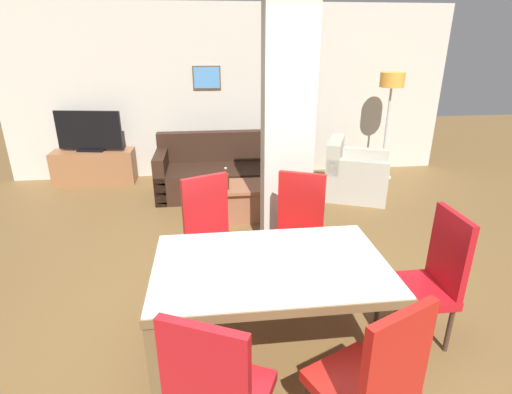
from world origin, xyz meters
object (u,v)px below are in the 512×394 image
object	(u,v)px
dining_chair_head_right	(430,275)
dining_chair_far_right	(298,227)
tv_screen	(89,132)
dining_chair_far_left	(211,231)
dining_chair_near_right	(373,379)
bottle	(226,181)
armchair	(354,177)
sofa	(229,173)
floor_lamp	(391,90)
tv_stand	(95,167)
dining_table	(270,280)
coffee_table	(241,201)
dining_chair_near_left	(216,392)

from	to	relation	value
dining_chair_head_right	dining_chair_far_right	bearing A→B (deg)	41.03
tv_screen	dining_chair_far_left	bearing A→B (deg)	130.38
dining_chair_near_right	bottle	xyz separation A→B (m)	(-0.61, 3.15, 0.01)
armchair	bottle	size ratio (longest dim) A/B	4.01
sofa	floor_lamp	world-z (taller)	floor_lamp
floor_lamp	tv_stand	bearing A→B (deg)	176.49
dining_table	sofa	world-z (taller)	sofa
sofa	tv_screen	xyz separation A→B (m)	(-2.11, 0.67, 0.54)
dining_chair_far_left	tv_stand	distance (m)	3.58
dining_chair_head_right	tv_stand	bearing A→B (deg)	40.57
sofa	tv_screen	size ratio (longest dim) A/B	2.07
dining_chair_far_right	armchair	distance (m)	2.45
sofa	coffee_table	world-z (taller)	sofa
bottle	tv_stand	distance (m)	2.68
dining_chair_far_left	armchair	size ratio (longest dim) A/B	0.94
tv_screen	dining_chair_far_right	bearing A→B (deg)	140.06
dining_chair_far_right	floor_lamp	size ratio (longest dim) A/B	0.61
dining_table	dining_chair_near_right	xyz separation A→B (m)	(0.40, -0.88, -0.05)
floor_lamp	dining_chair_far_left	bearing A→B (deg)	-135.72
coffee_table	dining_chair_near_right	bearing A→B (deg)	-82.76
dining_chair_head_right	armchair	bearing A→B (deg)	-9.55
armchair	coffee_table	distance (m)	1.81
dining_chair_head_right	dining_chair_near_right	size ratio (longest dim) A/B	1.00
dining_table	bottle	size ratio (longest dim) A/B	5.90
sofa	floor_lamp	xyz separation A→B (m)	(2.58, 0.39, 1.14)
dining_chair_near_right	tv_stand	world-z (taller)	dining_chair_near_right
dining_chair_head_right	sofa	size ratio (longest dim) A/B	0.50
dining_chair_near_right	armchair	bearing A→B (deg)	46.92
sofa	tv_screen	bearing A→B (deg)	-17.73
coffee_table	floor_lamp	xyz separation A→B (m)	(2.47, 1.33, 1.21)
dining_chair_far_right	coffee_table	size ratio (longest dim) A/B	1.42
dining_chair_near_right	dining_chair_far_right	distance (m)	1.80
dining_chair_head_right	dining_chair_near_right	world-z (taller)	same
dining_chair_near_left	dining_chair_near_right	distance (m)	0.81
coffee_table	floor_lamp	world-z (taller)	floor_lamp
bottle	floor_lamp	bearing A→B (deg)	28.58
dining_chair_far_right	tv_stand	size ratio (longest dim) A/B	0.83
dining_chair_head_right	coffee_table	world-z (taller)	dining_chair_head_right
armchair	bottle	xyz separation A→B (m)	(-1.90, -0.71, 0.26)
armchair	tv_screen	size ratio (longest dim) A/B	1.09
tv_stand	dining_chair_head_right	bearing A→B (deg)	-49.43
dining_chair_head_right	dining_chair_near_right	xyz separation A→B (m)	(-0.80, -0.88, 0.00)
dining_table	dining_chair_near_left	size ratio (longest dim) A/B	1.57
armchair	dining_chair_far_left	bearing A→B (deg)	-22.79
dining_chair_near_right	sofa	size ratio (longest dim) A/B	0.50
dining_chair_near_left	coffee_table	world-z (taller)	dining_chair_near_left
dining_chair_near_left	armchair	world-z (taller)	dining_chair_near_left
dining_table	armchair	size ratio (longest dim) A/B	1.47
dining_chair_near_right	tv_screen	xyz separation A→B (m)	(-2.63, 4.89, 0.30)
dining_table	dining_chair_far_right	bearing A→B (deg)	66.37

